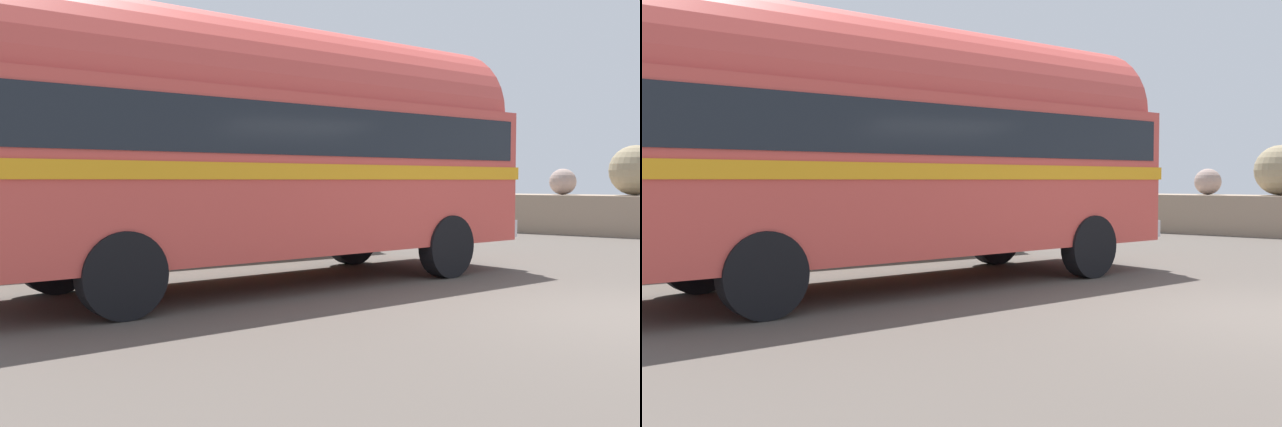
{
  "view_description": "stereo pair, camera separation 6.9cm",
  "coord_description": "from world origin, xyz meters",
  "views": [
    {
      "loc": [
        1.65,
        -8.22,
        1.52
      ],
      "look_at": [
        -4.4,
        -0.23,
        1.04
      ],
      "focal_mm": 39.15,
      "sensor_mm": 36.0,
      "label": 1
    },
    {
      "loc": [
        1.7,
        -8.18,
        1.52
      ],
      "look_at": [
        -4.4,
        -0.23,
        1.04
      ],
      "focal_mm": 39.15,
      "sensor_mm": 36.0,
      "label": 2
    }
  ],
  "objects": [
    {
      "name": "vintage_coach",
      "position": [
        -4.94,
        -0.79,
        2.05
      ],
      "size": [
        4.46,
        8.91,
        3.7
      ],
      "rotation": [
        0.0,
        0.0,
        -0.25
      ],
      "color": "black",
      "rests_on": "ground"
    },
    {
      "name": "second_coach",
      "position": [
        -9.11,
        0.86,
        2.05
      ],
      "size": [
        4.9,
        8.9,
        3.7
      ],
      "rotation": [
        0.0,
        0.0,
        -0.31
      ],
      "color": "black",
      "rests_on": "ground"
    }
  ]
}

